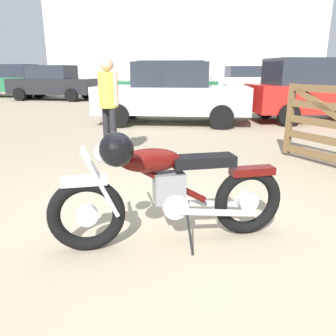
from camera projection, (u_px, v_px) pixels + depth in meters
ground_plane at (176, 221)px, 3.36m from camera, size 80.00×80.00×0.00m
vintage_motorcycle at (166, 191)px, 2.81m from camera, size 2.06×0.79×1.07m
bystander at (108, 98)px, 5.56m from camera, size 0.37×0.32×1.66m
blue_hatchback_right at (315, 90)px, 9.59m from camera, size 4.03×2.08×1.78m
silver_sedan_mid at (167, 85)px, 12.57m from camera, size 4.03×2.10×1.78m
dark_sedan_left at (172, 93)px, 9.24m from camera, size 4.37×2.28×1.67m
pale_sedan_back at (53, 83)px, 16.49m from camera, size 4.45×2.52×1.67m
white_estate_far at (6, 79)px, 18.29m from camera, size 4.90×2.45×1.74m
red_hatchback_near at (243, 80)px, 20.44m from camera, size 4.31×2.14×1.67m
industrial_building at (184, 45)px, 27.98m from camera, size 20.66×9.97×6.88m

